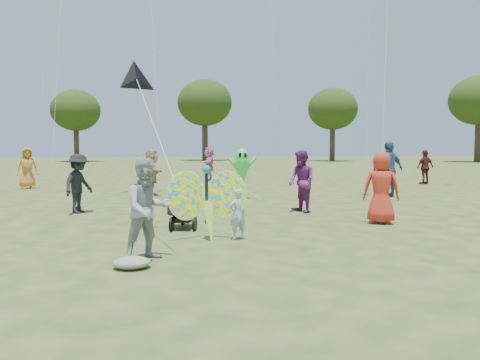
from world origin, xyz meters
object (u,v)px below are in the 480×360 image
at_px(crowd_h, 425,167).
at_px(butterfly_kite, 208,204).
at_px(alien_kite, 242,171).
at_px(crowd_g, 27,168).
at_px(crowd_c, 389,169).
at_px(crowd_d, 152,172).
at_px(crowd_e, 301,181).
at_px(jogging_stroller, 183,200).
at_px(crowd_a, 381,188).
at_px(adult_man, 148,209).
at_px(crowd_b, 79,184).
at_px(crowd_j, 209,164).
at_px(child_girl, 238,214).

xyz_separation_m(crowd_h, butterfly_kite, (-11.10, -12.08, -0.13)).
bearing_deg(alien_kite, crowd_g, 148.48).
distance_m(crowd_c, crowd_d, 8.56).
bearing_deg(crowd_h, crowd_g, -16.77).
bearing_deg(crowd_e, jogging_stroller, -75.30).
xyz_separation_m(crowd_a, crowd_h, (7.01, 10.71, -0.01)).
bearing_deg(crowd_a, adult_man, 50.62).
relative_size(crowd_b, crowd_e, 0.94).
height_order(crowd_g, crowd_h, crowd_g).
height_order(crowd_g, crowd_j, crowd_j).
height_order(crowd_d, crowd_j, crowd_j).
bearing_deg(crowd_j, crowd_c, 35.18).
distance_m(child_girl, crowd_j, 16.02).
bearing_deg(crowd_c, crowd_a, 44.95).
relative_size(jogging_stroller, alien_kite, 0.64).
bearing_deg(alien_kite, crowd_d, 150.53).
bearing_deg(crowd_b, crowd_a, -84.79).
distance_m(crowd_c, crowd_g, 14.80).
height_order(jogging_stroller, alien_kite, alien_kite).
bearing_deg(crowd_a, crowd_h, -101.60).
relative_size(crowd_d, butterfly_kite, 0.98).
bearing_deg(crowd_d, jogging_stroller, 175.57).
bearing_deg(crowd_j, adult_man, -4.00).
distance_m(child_girl, adult_man, 2.14).
xyz_separation_m(crowd_a, butterfly_kite, (-4.09, -1.38, -0.14)).
distance_m(crowd_c, butterfly_kite, 9.66).
distance_m(crowd_g, crowd_j, 8.89).
height_order(adult_man, crowd_g, crowd_g).
bearing_deg(crowd_e, adult_man, -55.78).
bearing_deg(crowd_e, crowd_h, 118.01).
bearing_deg(alien_kite, jogging_stroller, -110.25).
xyz_separation_m(child_girl, crowd_b, (-3.78, 4.13, 0.30)).
height_order(child_girl, crowd_e, crowd_e).
relative_size(crowd_e, crowd_g, 0.96).
bearing_deg(butterfly_kite, adult_man, -125.01).
bearing_deg(crowd_h, crowd_e, 29.45).
height_order(child_girl, crowd_h, crowd_h).
xyz_separation_m(crowd_e, butterfly_kite, (-2.74, -3.40, -0.15)).
xyz_separation_m(crowd_d, jogging_stroller, (1.08, -7.29, -0.24)).
bearing_deg(butterfly_kite, crowd_d, 100.10).
xyz_separation_m(crowd_c, jogging_stroller, (-7.29, -5.48, -0.37)).
bearing_deg(crowd_e, crowd_b, -114.34).
bearing_deg(crowd_g, crowd_d, -57.01).
bearing_deg(crowd_a, child_girl, 43.94).
distance_m(jogging_stroller, alien_kite, 5.90).
xyz_separation_m(crowd_a, crowd_c, (2.74, 5.45, 0.15)).
xyz_separation_m(adult_man, crowd_b, (-2.18, 5.52, -0.00)).
bearing_deg(crowd_b, alien_kite, -34.19).
bearing_deg(crowd_d, alien_kite, -132.35).
height_order(crowd_j, jogging_stroller, crowd_j).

